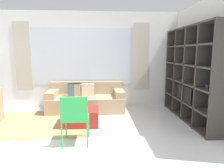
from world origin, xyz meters
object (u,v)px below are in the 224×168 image
at_px(couch_main, 86,100).
at_px(ottoman, 81,117).
at_px(folding_chair, 75,116).
at_px(shelving_unit, 192,75).

bearing_deg(couch_main, ottoman, -92.71).
bearing_deg(folding_chair, ottoman, -90.32).
height_order(shelving_unit, couch_main, shelving_unit).
bearing_deg(folding_chair, shelving_unit, -155.65).
bearing_deg(ottoman, folding_chair, -90.32).
xyz_separation_m(shelving_unit, couch_main, (-2.49, 0.91, -0.77)).
bearing_deg(shelving_unit, folding_chair, -155.65).
xyz_separation_m(couch_main, folding_chair, (-0.06, -2.06, 0.23)).
distance_m(shelving_unit, couch_main, 2.76).
height_order(couch_main, ottoman, couch_main).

